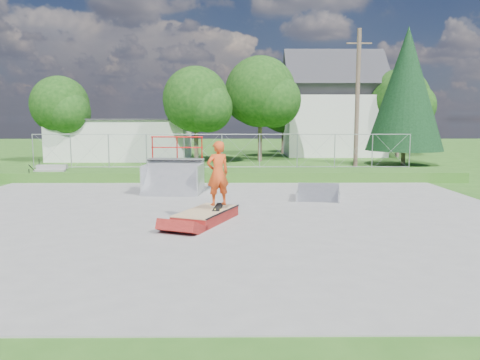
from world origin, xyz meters
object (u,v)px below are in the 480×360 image
object	(u,v)px
skater	(218,176)
grind_box	(206,216)
quarter_pipe	(172,166)
flat_bank_ramp	(318,193)

from	to	relation	value
skater	grind_box	bearing A→B (deg)	10.53
quarter_pipe	skater	bearing A→B (deg)	-62.90
skater	flat_bank_ramp	bearing A→B (deg)	-160.41
quarter_pipe	flat_bank_ramp	xyz separation A→B (m)	(5.76, -1.47, -0.92)
quarter_pipe	flat_bank_ramp	bearing A→B (deg)	-9.27
quarter_pipe	skater	xyz separation A→B (m)	(2.07, -5.10, 0.21)
grind_box	flat_bank_ramp	size ratio (longest dim) A/B	1.54
flat_bank_ramp	skater	bearing A→B (deg)	-125.15
grind_box	quarter_pipe	distance (m)	5.70
quarter_pipe	flat_bank_ramp	world-z (taller)	quarter_pipe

